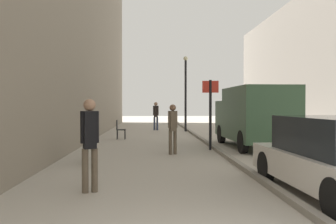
# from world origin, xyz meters

# --- Properties ---
(ground_plane) EXTENTS (80.00, 80.00, 0.00)m
(ground_plane) POSITION_xyz_m (0.00, 12.00, 0.00)
(ground_plane) COLOR #A8A093
(kerb_strip) EXTENTS (0.16, 40.00, 0.12)m
(kerb_strip) POSITION_xyz_m (1.58, 12.00, 0.06)
(kerb_strip) COLOR gray
(kerb_strip) RESTS_ON ground_plane
(pedestrian_main_foreground) EXTENTS (0.32, 0.25, 1.69)m
(pedestrian_main_foreground) POSITION_xyz_m (-0.08, 9.20, 0.98)
(pedestrian_main_foreground) COLOR brown
(pedestrian_main_foreground) RESTS_ON ground_plane
(pedestrian_mid_block) EXTENTS (0.34, 0.27, 1.79)m
(pedestrian_mid_block) POSITION_xyz_m (-1.97, 3.95, 1.03)
(pedestrian_mid_block) COLOR brown
(pedestrian_mid_block) RESTS_ON ground_plane
(pedestrian_far_crossing) EXTENTS (0.37, 0.24, 1.87)m
(pedestrian_far_crossing) POSITION_xyz_m (-0.50, 20.98, 1.08)
(pedestrian_far_crossing) COLOR #2D3851
(pedestrian_far_crossing) RESTS_ON ground_plane
(delivery_van) EXTENTS (2.14, 4.98, 2.35)m
(delivery_van) POSITION_xyz_m (3.22, 11.03, 1.26)
(delivery_van) COLOR #335138
(delivery_van) RESTS_ON ground_plane
(street_sign_post) EXTENTS (0.60, 0.10, 2.60)m
(street_sign_post) POSITION_xyz_m (1.40, 10.37, 1.55)
(street_sign_post) COLOR black
(street_sign_post) RESTS_ON ground_plane
(lamp_post) EXTENTS (0.28, 0.28, 4.76)m
(lamp_post) POSITION_xyz_m (1.37, 19.89, 2.72)
(lamp_post) COLOR black
(lamp_post) RESTS_ON ground_plane
(bicycle_leaning) EXTENTS (0.31, 1.76, 0.98)m
(bicycle_leaning) POSITION_xyz_m (-2.73, 7.69, 0.38)
(bicycle_leaning) COLOR black
(bicycle_leaning) RESTS_ON ground_plane
(cafe_chair_near_window) EXTENTS (0.44, 0.44, 0.94)m
(cafe_chair_near_window) POSITION_xyz_m (-2.36, 14.68, 0.55)
(cafe_chair_near_window) COLOR black
(cafe_chair_near_window) RESTS_ON ground_plane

